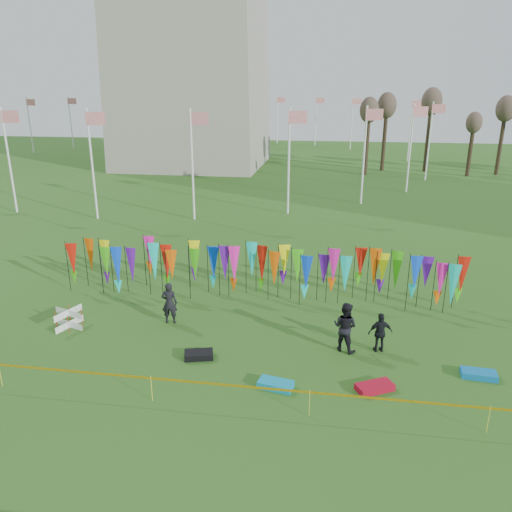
# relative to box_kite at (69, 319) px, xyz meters

# --- Properties ---
(ground) EXTENTS (160.00, 160.00, 0.00)m
(ground) POSITION_rel_box_kite_xyz_m (7.02, -2.91, -0.41)
(ground) COLOR #285417
(ground) RESTS_ON ground
(flagpole_ring) EXTENTS (57.40, 56.16, 8.00)m
(flagpole_ring) POSITION_rel_box_kite_xyz_m (-6.98, 45.09, 3.59)
(flagpole_ring) COLOR white
(flagpole_ring) RESTS_ON ground
(banner_row) EXTENTS (18.64, 0.64, 2.45)m
(banner_row) POSITION_rel_box_kite_xyz_m (7.30, 4.35, 1.17)
(banner_row) COLOR black
(banner_row) RESTS_ON ground
(caution_tape_near) EXTENTS (26.00, 0.02, 0.90)m
(caution_tape_near) POSITION_rel_box_kite_xyz_m (6.80, -4.31, 0.37)
(caution_tape_near) COLOR #F8C305
(caution_tape_near) RESTS_ON ground
(box_kite) EXTENTS (0.73, 0.73, 0.82)m
(box_kite) POSITION_rel_box_kite_xyz_m (0.00, 0.00, 0.00)
(box_kite) COLOR red
(box_kite) RESTS_ON ground
(person_left) EXTENTS (0.71, 0.55, 1.79)m
(person_left) POSITION_rel_box_kite_xyz_m (3.94, 1.09, 0.49)
(person_left) COLOR black
(person_left) RESTS_ON ground
(person_mid) EXTENTS (1.09, 0.93, 1.92)m
(person_mid) POSITION_rel_box_kite_xyz_m (11.12, -0.11, 0.55)
(person_mid) COLOR black
(person_mid) RESTS_ON ground
(person_right) EXTENTS (1.00, 0.70, 1.55)m
(person_right) POSITION_rel_box_kite_xyz_m (12.42, -0.01, 0.36)
(person_right) COLOR black
(person_right) RESTS_ON ground
(kite_bag_turquoise) EXTENTS (1.23, 0.79, 0.23)m
(kite_bag_turquoise) POSITION_rel_box_kite_xyz_m (8.87, -2.99, -0.29)
(kite_bag_turquoise) COLOR #0C93BD
(kite_bag_turquoise) RESTS_ON ground
(kite_bag_red) EXTENTS (1.34, 1.07, 0.22)m
(kite_bag_red) POSITION_rel_box_kite_xyz_m (12.09, -2.63, -0.30)
(kite_bag_red) COLOR #AC0B22
(kite_bag_red) RESTS_ON ground
(kite_bag_black) EXTENTS (1.15, 0.85, 0.24)m
(kite_bag_black) POSITION_rel_box_kite_xyz_m (5.87, -1.52, -0.29)
(kite_bag_black) COLOR black
(kite_bag_black) RESTS_ON ground
(kite_bag_teal) EXTENTS (1.20, 0.65, 0.22)m
(kite_bag_teal) POSITION_rel_box_kite_xyz_m (15.65, -1.30, -0.30)
(kite_bag_teal) COLOR #0D6FB8
(kite_bag_teal) RESTS_ON ground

